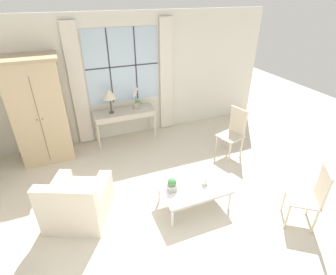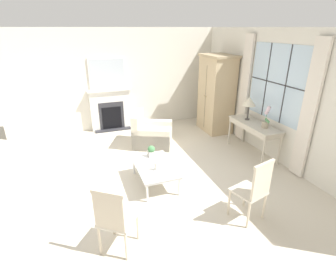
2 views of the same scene
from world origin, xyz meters
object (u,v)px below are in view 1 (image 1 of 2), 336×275
Objects in this scene: potted_orchid at (136,101)px; table_lamp at (110,94)px; armoire at (40,111)px; side_chair_wooden at (234,130)px; coffee_table at (194,188)px; console_table at (125,114)px; accent_chair_wooden at (312,194)px; pillar_candle at (205,181)px; armchair_upholstered at (78,203)px; potted_plant_small at (172,184)px.

table_lamp is at bearing -175.64° from potted_orchid.
armoire is 2.02× the size of side_chair_wooden.
console_table is at bearing 101.05° from coffee_table.
potted_orchid reaches higher than side_chair_wooden.
armoire is 5.03m from accent_chair_wooden.
coffee_table is (-1.41, 0.98, -0.21)m from accent_chair_wooden.
pillar_candle is at bearing -69.52° from table_lamp.
armchair_upholstered is at bearing 166.51° from pillar_candle.
side_chair_wooden is at bearing 40.70° from pillar_candle.
pillar_candle is at bearing -6.60° from potted_plant_small.
coffee_table is 0.21m from pillar_candle.
potted_orchid reaches higher than armchair_upholstered.
armchair_upholstered is 1.18× the size of accent_chair_wooden.
coffee_table is (1.79, -0.45, 0.09)m from armchair_upholstered.
coffee_table is at bearing 145.39° from accent_chair_wooden.
potted_orchid is (2.00, 0.11, -0.13)m from armoire.
table_lamp is at bearing 121.93° from accent_chair_wooden.
side_chair_wooden is (2.27, -1.45, -0.60)m from table_lamp.
potted_orchid is at bearing 3.14° from armoire.
armoire is at bearing -177.70° from console_table.
armoire reaches higher than potted_orchid.
console_table is 1.37× the size of accent_chair_wooden.
armchair_upholstered is at bearing 155.99° from accent_chair_wooden.
table_lamp reaches higher than armchair_upholstered.
coffee_table is (0.50, -2.55, -0.31)m from console_table.
table_lamp is at bearing 147.49° from side_chair_wooden.
console_table is 2.46m from side_chair_wooden.
potted_orchid is (0.30, 0.04, 0.27)m from console_table.
armchair_upholstered is 7.45× the size of pillar_candle.
armoire is 13.25× the size of pillar_candle.
table_lamp reaches higher than console_table.
armchair_upholstered is at bearing -78.51° from armoire.
coffee_table is at bearing -78.95° from console_table.
side_chair_wooden is at bearing 88.03° from accent_chair_wooden.
armchair_upholstered is 2.03m from pillar_candle.
table_lamp is 2.50m from armchair_upholstered.
potted_orchid is 0.49× the size of accent_chair_wooden.
potted_orchid is at bearing 7.89° from console_table.
accent_chair_wooden is 1.73m from coffee_table.
side_chair_wooden reaches higher than armchair_upholstered.
armoire reaches higher than side_chair_wooden.
side_chair_wooden is 1.86m from coffee_table.
armoire reaches higher than armchair_upholstered.
coffee_table is at bearing -72.90° from table_lamp.
table_lamp is 0.49× the size of coffee_table.
armoire is at bearing 101.49° from armchair_upholstered.
armoire is at bearing 136.23° from accent_chair_wooden.
potted_orchid is at bearing 4.36° from table_lamp.
table_lamp is 2.37× the size of potted_plant_small.
armoire is 2.01m from potted_orchid.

